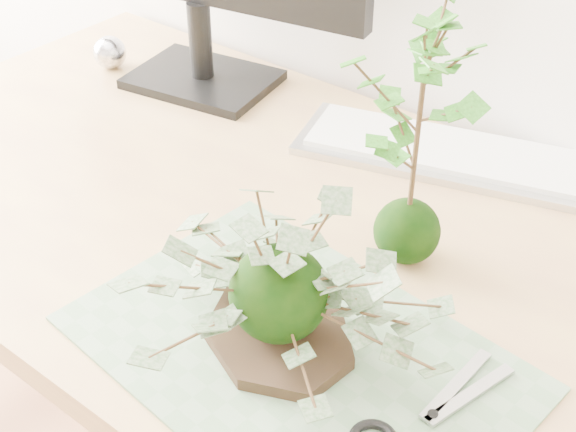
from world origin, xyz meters
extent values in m
cube|color=tan|center=(0.04, 1.23, 0.72)|extent=(1.60, 0.70, 0.04)
cube|color=tan|center=(-0.70, 1.52, 0.35)|extent=(0.06, 0.06, 0.70)
cube|color=#5E845B|center=(0.07, 1.06, 0.74)|extent=(0.49, 0.35, 0.00)
cylinder|color=black|center=(0.05, 1.06, 0.75)|extent=(0.24, 0.24, 0.01)
sphere|color=black|center=(0.05, 1.06, 0.81)|extent=(0.10, 0.10, 0.10)
sphere|color=black|center=(0.08, 1.27, 0.78)|extent=(0.08, 0.08, 0.08)
cylinder|color=#432D18|center=(0.08, 1.27, 0.89)|extent=(0.01, 0.01, 0.19)
cube|color=#B5B5B5|center=(0.04, 1.51, 0.75)|extent=(0.51, 0.28, 0.01)
cube|color=silver|center=(0.04, 1.51, 0.76)|extent=(0.47, 0.25, 0.01)
cube|color=black|center=(-0.43, 1.45, 0.75)|extent=(0.25, 0.20, 0.02)
cylinder|color=black|center=(-0.43, 1.45, 0.82)|extent=(0.04, 0.04, 0.12)
sphere|color=white|center=(-0.59, 1.40, 0.77)|extent=(0.06, 0.06, 0.06)
cube|color=#979797|center=(0.22, 1.12, 0.75)|extent=(0.02, 0.12, 0.00)
cube|color=#979797|center=(0.23, 1.12, 0.75)|extent=(0.04, 0.11, 0.00)
camera|label=1|loc=(0.43, 0.60, 1.35)|focal=50.00mm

